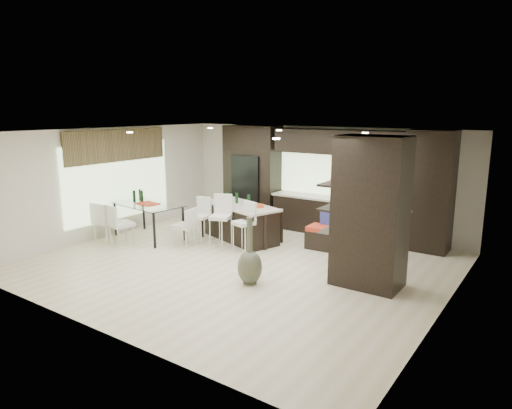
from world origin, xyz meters
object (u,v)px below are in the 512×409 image
Objects in this scene: chair_far at (106,224)px; floor_vase at (250,251)px; kitchen_island at (241,222)px; dining_table at (149,221)px; stool_left at (200,225)px; stool_mid at (221,227)px; chair_near at (122,227)px; bench at (337,239)px; stool_right at (244,232)px; chair_end at (184,229)px.

floor_vase is at bearing -8.06° from chair_far.
kitchen_island is 2.29m from dining_table.
stool_mid is (0.64, -0.02, 0.05)m from stool_left.
dining_table is 1.00m from chair_far.
chair_near reaches higher than dining_table.
chair_near is (-1.32, -1.26, 0.01)m from stool_left.
stool_left is at bearing 28.62° from chair_far.
stool_mid is 0.73× the size of bench.
kitchen_island is at bearing 40.25° from stool_left.
bench is at bearing 54.02° from stool_right.
stool_right is (0.64, 0.02, -0.03)m from stool_mid.
stool_left is (-0.64, -0.74, 0.01)m from kitchen_island.
stool_left is 0.89× the size of stool_mid.
stool_left is 1.82m from chair_near.
chair_near reaches higher than chair_far.
chair_near is (-4.28, -2.51, 0.19)m from bench.
floor_vase reaches higher than chair_end.
stool_left is 0.65× the size of bench.
bench is (1.67, 1.26, -0.20)m from stool_right.
chair_end is (-3.08, -1.68, 0.15)m from bench.
stool_right is at bearing 129.56° from floor_vase.
stool_right is at bearing -80.88° from chair_end.
bench is 0.76× the size of dining_table.
stool_mid is at bearing -161.69° from stool_right.
kitchen_island is 2.28× the size of stool_right.
floor_vase is (1.22, -1.47, 0.17)m from stool_right.
kitchen_island is 2.37× the size of stool_left.
stool_right is 2.89m from chair_near.
stool_mid is 2.01m from dining_table.
stool_left is 0.49× the size of dining_table.
stool_left is at bearing 157.09° from stool_mid.
kitchen_island is at bearing 37.78° from dining_table.
stool_right is at bearing 16.41° from chair_far.
bench is at bearing 14.04° from stool_left.
floor_vase is at bearing -102.49° from bench.
kitchen_island is at bearing 69.19° from stool_mid.
stool_right reaches higher than chair_near.
stool_right reaches higher than bench.
stool_mid reaches higher than stool_left.
floor_vase is at bearing -119.44° from chair_end.
chair_near reaches higher than bench.
stool_left is 0.96× the size of stool_right.
dining_table is 2.15× the size of chair_end.
chair_near is (0.00, -0.83, 0.02)m from dining_table.
chair_far is at bearing -141.53° from stool_right.
chair_far reaches higher than bench.
chair_far reaches higher than dining_table.
floor_vase is at bearing -33.50° from stool_right.
dining_table is at bearing 50.80° from chair_far.
bench is at bearing 28.42° from dining_table.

